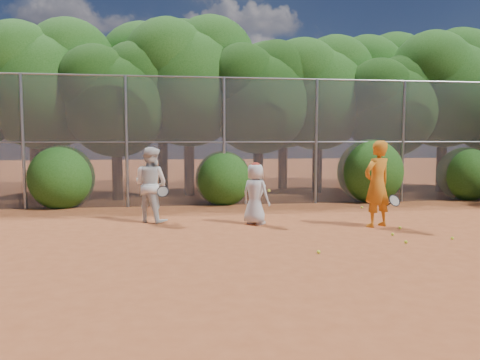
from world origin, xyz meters
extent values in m
plane|color=#9B4823|center=(0.00, 0.00, 0.00)|extent=(80.00, 80.00, 0.00)
cylinder|color=gray|center=(-7.00, 6.00, 2.00)|extent=(0.09, 0.09, 4.00)
cylinder|color=gray|center=(-4.00, 6.00, 2.00)|extent=(0.09, 0.09, 4.00)
cylinder|color=gray|center=(-1.00, 6.00, 2.00)|extent=(0.09, 0.09, 4.00)
cylinder|color=gray|center=(2.00, 6.00, 2.00)|extent=(0.09, 0.09, 4.00)
cylinder|color=gray|center=(5.00, 6.00, 2.00)|extent=(0.09, 0.09, 4.00)
cylinder|color=gray|center=(0.00, 6.00, 4.00)|extent=(20.00, 0.05, 0.05)
cylinder|color=gray|center=(0.00, 6.00, 2.00)|extent=(20.00, 0.04, 0.04)
cube|color=slate|center=(0.00, 6.00, 2.00)|extent=(20.00, 0.02, 4.00)
cylinder|color=black|center=(-7.00, 8.50, 1.26)|extent=(0.38, 0.38, 2.52)
sphere|color=#1B4A12|center=(-7.00, 8.50, 3.73)|extent=(4.03, 4.03, 4.03)
sphere|color=#1B4A12|center=(-6.19, 8.90, 4.74)|extent=(3.23, 3.23, 3.23)
sphere|color=#1B4A12|center=(-7.71, 8.20, 4.54)|extent=(3.02, 3.02, 3.02)
cylinder|color=black|center=(-4.50, 7.80, 1.08)|extent=(0.36, 0.36, 2.17)
sphere|color=black|center=(-4.50, 7.80, 3.21)|extent=(3.47, 3.47, 3.47)
sphere|color=black|center=(-3.81, 8.15, 4.08)|extent=(2.78, 2.78, 2.78)
sphere|color=black|center=(-5.11, 7.54, 3.91)|extent=(2.60, 2.60, 2.60)
cylinder|color=black|center=(-2.00, 8.80, 1.33)|extent=(0.39, 0.39, 2.66)
sphere|color=#1B4A12|center=(-2.00, 8.80, 3.94)|extent=(4.26, 4.26, 4.26)
sphere|color=#1B4A12|center=(-1.15, 9.23, 5.00)|extent=(3.40, 3.40, 3.40)
sphere|color=#1B4A12|center=(-2.74, 8.48, 4.79)|extent=(3.19, 3.19, 3.19)
cylinder|color=black|center=(0.50, 8.20, 1.14)|extent=(0.37, 0.37, 2.27)
sphere|color=black|center=(0.50, 8.20, 3.37)|extent=(3.64, 3.64, 3.64)
sphere|color=black|center=(1.23, 8.56, 4.28)|extent=(2.91, 2.91, 2.91)
sphere|color=black|center=(-0.14, 7.93, 4.10)|extent=(2.73, 2.73, 2.73)
cylinder|color=black|center=(3.00, 9.00, 1.22)|extent=(0.38, 0.38, 2.45)
sphere|color=#1B4A12|center=(3.00, 9.00, 3.63)|extent=(3.92, 3.92, 3.92)
sphere|color=#1B4A12|center=(3.78, 9.39, 4.61)|extent=(3.14, 3.14, 3.14)
sphere|color=#1B4A12|center=(2.31, 8.71, 4.41)|extent=(2.94, 2.94, 2.94)
cylinder|color=black|center=(5.50, 8.00, 1.05)|extent=(0.36, 0.36, 2.10)
sphere|color=black|center=(5.50, 8.00, 3.11)|extent=(3.36, 3.36, 3.36)
sphere|color=black|center=(6.17, 8.34, 3.95)|extent=(2.69, 2.69, 2.69)
sphere|color=black|center=(4.91, 7.75, 3.78)|extent=(2.52, 2.52, 2.52)
cylinder|color=black|center=(8.00, 8.60, 1.29)|extent=(0.39, 0.39, 2.59)
sphere|color=#1B4A12|center=(8.00, 8.60, 3.83)|extent=(4.14, 4.14, 4.14)
sphere|color=#1B4A12|center=(8.83, 9.01, 4.87)|extent=(3.32, 3.32, 3.32)
sphere|color=#1B4A12|center=(7.27, 8.29, 4.66)|extent=(3.11, 3.11, 3.11)
cylinder|color=black|center=(-8.00, 10.80, 1.31)|extent=(0.39, 0.39, 2.62)
sphere|color=#1B4A12|center=(-8.00, 10.80, 3.88)|extent=(4.20, 4.20, 4.20)
sphere|color=#1B4A12|center=(-7.16, 11.22, 4.94)|extent=(3.36, 3.36, 3.36)
sphere|color=#1B4A12|center=(-8.73, 10.49, 4.72)|extent=(3.15, 3.15, 3.15)
cylinder|color=black|center=(-3.00, 11.00, 1.40)|extent=(0.40, 0.40, 2.80)
sphere|color=#1B4A12|center=(-3.00, 11.00, 4.14)|extent=(4.48, 4.48, 4.48)
sphere|color=#1B4A12|center=(-2.10, 11.45, 5.26)|extent=(3.58, 3.58, 3.58)
sphere|color=#1B4A12|center=(-3.78, 10.66, 5.04)|extent=(3.36, 3.36, 3.36)
cylinder|color=black|center=(2.00, 10.60, 1.26)|extent=(0.38, 0.38, 2.52)
sphere|color=#1B4A12|center=(2.00, 10.60, 3.73)|extent=(4.03, 4.03, 4.03)
sphere|color=#1B4A12|center=(2.81, 11.00, 4.74)|extent=(3.23, 3.23, 3.23)
sphere|color=#1B4A12|center=(1.29, 10.30, 4.54)|extent=(3.02, 3.02, 3.02)
cylinder|color=black|center=(6.50, 11.20, 1.36)|extent=(0.40, 0.40, 2.73)
sphere|color=#1B4A12|center=(6.50, 11.20, 4.04)|extent=(4.37, 4.37, 4.37)
sphere|color=#1B4A12|center=(7.37, 11.64, 5.13)|extent=(3.49, 3.49, 3.49)
sphere|color=#1B4A12|center=(5.74, 10.87, 4.91)|extent=(3.28, 3.28, 3.28)
sphere|color=#1B4A12|center=(-6.00, 6.30, 1.00)|extent=(2.00, 2.00, 2.00)
sphere|color=#1B4A12|center=(-1.00, 6.30, 0.90)|extent=(1.80, 1.80, 1.80)
sphere|color=#1B4A12|center=(4.00, 6.30, 1.10)|extent=(2.20, 2.20, 2.20)
sphere|color=#1B4A12|center=(7.50, 6.30, 0.95)|extent=(1.90, 1.90, 1.90)
imported|color=orange|center=(2.19, 1.80, 1.03)|extent=(0.88, 0.73, 2.06)
torus|color=black|center=(2.54, 1.60, 0.65)|extent=(0.33, 0.23, 0.28)
cylinder|color=black|center=(2.50, 1.78, 0.54)|extent=(0.09, 0.26, 0.17)
imported|color=silver|center=(-0.61, 2.53, 0.75)|extent=(0.86, 0.85, 1.50)
ellipsoid|color=#B12919|center=(-0.61, 2.53, 1.46)|extent=(0.22, 0.22, 0.13)
sphere|color=#C3DC28|center=(-0.31, 2.33, 0.85)|extent=(0.07, 0.07, 0.07)
imported|color=white|center=(-3.16, 3.24, 0.95)|extent=(1.17, 1.11, 1.90)
torus|color=black|center=(-2.86, 2.94, 0.80)|extent=(0.33, 0.22, 0.28)
cylinder|color=black|center=(-2.82, 3.13, 0.70)|extent=(0.08, 0.26, 0.16)
sphere|color=#C3DC28|center=(2.08, 0.73, 0.03)|extent=(0.07, 0.07, 0.07)
sphere|color=#C3DC28|center=(2.60, 1.41, 0.03)|extent=(0.07, 0.07, 0.07)
sphere|color=#C3DC28|center=(2.00, -0.02, 0.03)|extent=(0.07, 0.07, 0.07)
sphere|color=#C3DC28|center=(3.13, 0.17, 0.03)|extent=(0.07, 0.07, 0.07)
sphere|color=#C3DC28|center=(0.01, -0.58, 0.03)|extent=(0.07, 0.07, 0.07)
sphere|color=#C3DC28|center=(3.04, 4.66, 0.03)|extent=(0.07, 0.07, 0.07)
camera|label=1|loc=(-2.62, -8.67, 2.09)|focal=35.00mm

